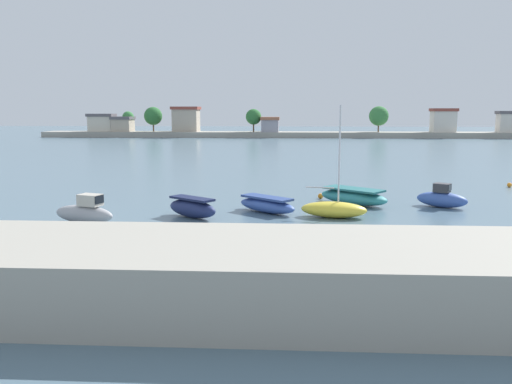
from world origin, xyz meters
TOP-DOWN VIEW (x-y plane):
  - ground_plane at (0.00, 0.00)m, footprint 400.00×400.00m
  - seawall_embankment at (0.00, -6.01)m, footprint 68.52×5.94m
  - moored_boat_0 at (-16.28, 6.20)m, footprint 3.94×2.18m
  - moored_boat_1 at (-10.54, 8.16)m, footprint 3.63×3.07m
  - moored_boat_2 at (-6.18, 9.97)m, footprint 4.19×3.82m
  - moored_boat_3 at (-2.15, 8.64)m, footprint 4.10×2.22m
  - moored_boat_4 at (-0.43, 13.12)m, footprint 5.12×4.68m
  - moored_boat_5 at (5.24, 12.40)m, footprint 3.41×2.81m
  - mooring_buoy_0 at (-11.81, 14.05)m, footprint 0.34×0.34m
  - mooring_buoy_1 at (-3.10, 5.00)m, footprint 0.32×0.32m
  - mooring_buoy_2 at (2.59, 1.21)m, footprint 0.33×0.33m
  - mooring_buoy_3 at (13.60, 22.04)m, footprint 0.38×0.38m
  - mooring_buoy_4 at (-2.49, 15.35)m, footprint 0.39×0.39m
  - distant_shoreline at (-1.69, 105.72)m, footprint 128.78×7.93m

SIDE VIEW (x-z plane):
  - ground_plane at x=0.00m, z-range 0.00..0.00m
  - mooring_buoy_1 at x=-3.10m, z-range 0.00..0.32m
  - mooring_buoy_2 at x=2.59m, z-range 0.00..0.33m
  - mooring_buoy_0 at x=-11.81m, z-range 0.00..0.34m
  - mooring_buoy_3 at x=13.60m, z-range 0.00..0.38m
  - mooring_buoy_4 at x=-2.49m, z-range 0.00..0.39m
  - moored_boat_2 at x=-6.18m, z-range -0.02..0.98m
  - moored_boat_3 at x=-2.15m, z-range -2.80..3.81m
  - moored_boat_4 at x=-0.43m, z-range -0.02..1.09m
  - moored_boat_1 at x=-10.54m, z-range -0.02..1.19m
  - moored_boat_5 at x=5.24m, z-range -0.21..1.37m
  - moored_boat_0 at x=-16.28m, z-range -0.21..1.47m
  - seawall_embankment at x=0.00m, z-range 0.00..2.13m
  - distant_shoreline at x=-1.69m, z-range -1.43..6.16m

